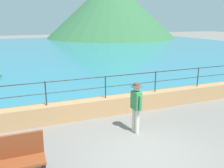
{
  "coord_description": "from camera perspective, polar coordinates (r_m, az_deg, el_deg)",
  "views": [
    {
      "loc": [
        -3.12,
        -5.27,
        3.71
      ],
      "look_at": [
        0.48,
        3.7,
        1.1
      ],
      "focal_mm": 37.99,
      "sensor_mm": 36.0,
      "label": 1
    }
  ],
  "objects": [
    {
      "name": "hill_main",
      "position": [
        52.78,
        -0.25,
        17.74
      ],
      "size": [
        27.46,
        27.46,
        12.23
      ],
      "primitive_type": "cone",
      "color": "#33663D",
      "rests_on": "ground"
    },
    {
      "name": "bench_main",
      "position": [
        6.32,
        -23.89,
        -16.26
      ],
      "size": [
        1.7,
        0.57,
        1.13
      ],
      "color": "brown",
      "rests_on": "ground"
    },
    {
      "name": "lake_water",
      "position": [
        31.48,
        -16.21,
        7.82
      ],
      "size": [
        64.0,
        44.32,
        0.06
      ],
      "primitive_type": "cube",
      "color": "teal",
      "rests_on": "ground"
    },
    {
      "name": "ground_plane",
      "position": [
        7.16,
        7.8,
        -16.25
      ],
      "size": [
        120.0,
        120.0,
        0.0
      ],
      "primitive_type": "plane",
      "color": "slate"
    },
    {
      "name": "promenade_wall",
      "position": [
        9.63,
        -1.55,
        -5.31
      ],
      "size": [
        20.0,
        0.56,
        0.7
      ],
      "primitive_type": "cube",
      "color": "tan",
      "rests_on": "ground"
    },
    {
      "name": "person_walking",
      "position": [
        7.93,
        5.81,
        -5.13
      ],
      "size": [
        0.38,
        0.57,
        1.75
      ],
      "color": "beige",
      "rests_on": "ground"
    },
    {
      "name": "railing",
      "position": [
        9.33,
        -1.6,
        0.37
      ],
      "size": [
        18.44,
        0.04,
        0.9
      ],
      "color": "#282623",
      "rests_on": "promenade_wall"
    }
  ]
}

